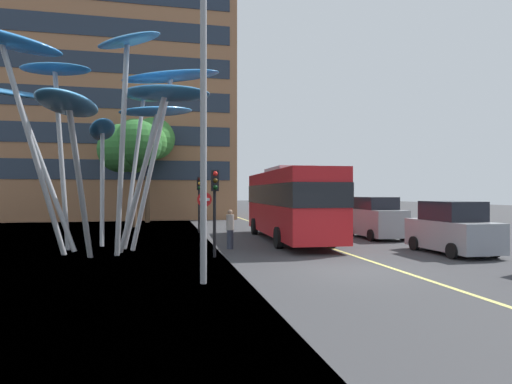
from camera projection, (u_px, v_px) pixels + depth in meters
name	position (u px, v px, depth m)	size (l,w,h in m)	color
ground	(324.00, 272.00, 13.77)	(120.00, 240.00, 0.10)	#38383A
red_bus	(289.00, 201.00, 22.47)	(3.06, 11.33, 3.76)	red
leaf_sculpture	(100.00, 95.00, 18.02)	(10.74, 11.63, 8.80)	#9EA0A5
traffic_light_kerb_near	(215.00, 194.00, 16.55)	(0.28, 0.42, 3.33)	black
traffic_light_kerb_far	(203.00, 189.00, 22.18)	(0.28, 0.42, 3.70)	black
traffic_light_island_mid	(199.00, 192.00, 26.64)	(0.28, 0.42, 3.43)	black
car_parked_mid	(452.00, 229.00, 17.61)	(2.00, 4.04, 2.12)	gray
car_parked_far	(376.00, 219.00, 23.49)	(1.97, 3.95, 2.23)	gray
street_lamp	(215.00, 86.00, 11.91)	(1.59, 0.44, 8.62)	gray
tree_pavement_near	(127.00, 147.00, 31.06)	(4.52, 3.80, 7.65)	brown
tree_pavement_far	(145.00, 143.00, 36.27)	(5.11, 4.51, 8.85)	brown
pedestrian	(230.00, 229.00, 19.12)	(0.34, 0.34, 1.73)	#2D3342
no_entry_sign	(204.00, 212.00, 17.74)	(0.60, 0.12, 2.49)	gray
backdrop_building	(113.00, 110.00, 43.52)	(22.93, 12.88, 21.42)	#8E6042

